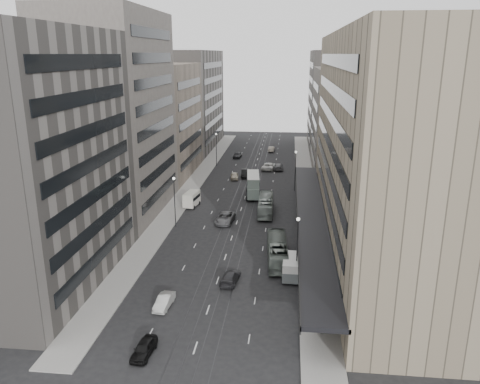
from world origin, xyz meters
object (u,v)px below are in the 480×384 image
at_px(sedan_0, 144,348).
at_px(sedan_2, 225,218).
at_px(panel_van, 192,199).
at_px(sedan_1, 164,301).
at_px(bus_far, 266,205).
at_px(vw_microbus, 291,267).
at_px(double_decker, 253,185).
at_px(pedestrian, 314,320).
at_px(bus_near, 277,251).

xyz_separation_m(sedan_0, sedan_2, (2.60, 36.25, 0.11)).
bearing_deg(panel_van, sedan_2, -39.09).
bearing_deg(sedan_1, sedan_0, -82.86).
bearing_deg(bus_far, vw_microbus, 99.15).
bearing_deg(panel_van, double_decker, 43.26).
relative_size(bus_far, panel_van, 2.28).
bearing_deg(double_decker, bus_far, -78.02).
xyz_separation_m(panel_van, pedestrian, (20.60, -38.16, -0.43)).
xyz_separation_m(sedan_2, pedestrian, (13.34, -30.41, 0.30)).
bearing_deg(panel_van, pedestrian, -53.86).
distance_m(double_decker, sedan_0, 52.01).
xyz_separation_m(vw_microbus, sedan_2, (-11.00, 18.94, -0.69)).
distance_m(vw_microbus, pedestrian, 11.71).
bearing_deg(bus_near, sedan_1, 43.83).
bearing_deg(bus_near, double_decker, -83.00).
height_order(panel_van, pedestrian, panel_van).
xyz_separation_m(bus_near, panel_van, (-16.40, 22.03, 0.02)).
bearing_deg(sedan_2, double_decker, 83.02).
bearing_deg(bus_near, bus_far, -86.24).
relative_size(bus_near, sedan_0, 2.72).
distance_m(bus_far, sedan_0, 42.85).
xyz_separation_m(sedan_1, sedan_2, (3.00, 27.61, 0.13)).
height_order(bus_far, double_decker, double_decker).
relative_size(vw_microbus, sedan_1, 1.24).
relative_size(vw_microbus, sedan_2, 0.87).
bearing_deg(sedan_0, bus_near, 66.66).
height_order(sedan_1, sedan_2, sedan_2).
relative_size(panel_van, sedan_2, 0.81).
bearing_deg(bus_near, pedestrian, 100.72).
distance_m(vw_microbus, panel_van, 32.34).
height_order(double_decker, sedan_1, double_decker).
distance_m(bus_near, sedan_0, 24.93).
bearing_deg(double_decker, sedan_2, -107.85).
distance_m(sedan_0, sedan_2, 36.35).
bearing_deg(sedan_2, bus_far, 46.58).
bearing_deg(sedan_0, double_decker, 88.09).
bearing_deg(sedan_1, vw_microbus, 36.31).
height_order(bus_far, vw_microbus, bus_far).
distance_m(bus_far, panel_van, 13.90).
bearing_deg(pedestrian, panel_van, -101.35).
bearing_deg(sedan_1, pedestrian, -5.19).
bearing_deg(vw_microbus, sedan_2, 121.60).
bearing_deg(vw_microbus, double_decker, 103.88).
height_order(bus_far, pedestrian, bus_far).
bearing_deg(pedestrian, vw_microbus, -118.18).
bearing_deg(sedan_2, bus_near, -51.76).
bearing_deg(bus_far, bus_near, 96.33).
height_order(bus_far, sedan_1, bus_far).
distance_m(vw_microbus, sedan_0, 22.03).
height_order(sedan_0, pedestrian, pedestrian).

